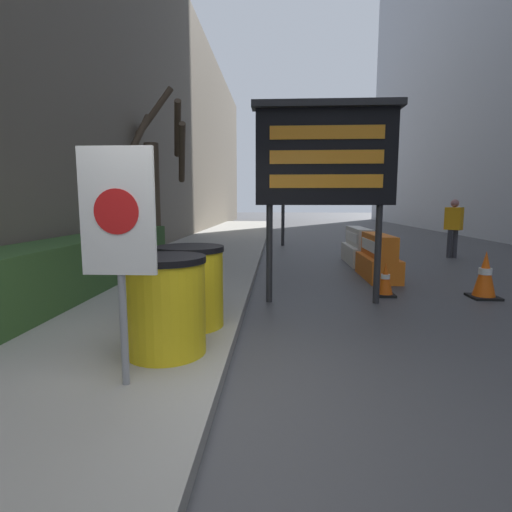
% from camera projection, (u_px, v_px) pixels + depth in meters
% --- Properties ---
extents(ground_plane, '(120.00, 120.00, 0.00)m').
position_uv_depth(ground_plane, '(217.00, 407.00, 3.08)').
color(ground_plane, '#3F3F42').
extents(sidewalk_left, '(3.40, 56.00, 0.13)m').
position_uv_depth(sidewalk_left, '(4.00, 394.00, 3.16)').
color(sidewalk_left, gray).
rests_on(sidewalk_left, ground_plane).
extents(building_left_facade, '(0.40, 50.40, 10.27)m').
position_uv_depth(building_left_facade, '(147.00, 86.00, 12.28)').
color(building_left_facade, '#706656').
rests_on(building_left_facade, ground_plane).
extents(hedge_strip, '(0.90, 6.49, 0.86)m').
position_uv_depth(hedge_strip, '(86.00, 262.00, 6.78)').
color(hedge_strip, '#335628').
rests_on(hedge_strip, sidewalk_left).
extents(bare_tree, '(2.01, 1.63, 4.63)m').
position_uv_depth(bare_tree, '(154.00, 175.00, 10.62)').
color(bare_tree, '#4C3D2D').
rests_on(bare_tree, sidewalk_left).
extents(barrel_drum_foreground, '(0.79, 0.79, 0.94)m').
position_uv_depth(barrel_drum_foreground, '(165.00, 305.00, 3.79)').
color(barrel_drum_foreground, yellow).
rests_on(barrel_drum_foreground, sidewalk_left).
extents(barrel_drum_middle, '(0.79, 0.79, 0.94)m').
position_uv_depth(barrel_drum_middle, '(191.00, 286.00, 4.64)').
color(barrel_drum_middle, yellow).
rests_on(barrel_drum_middle, sidewalk_left).
extents(warning_sign, '(0.57, 0.08, 1.85)m').
position_uv_depth(warning_sign, '(118.00, 228.00, 3.01)').
color(warning_sign, gray).
rests_on(warning_sign, sidewalk_left).
extents(message_board, '(2.22, 0.36, 3.04)m').
position_uv_depth(message_board, '(325.00, 157.00, 6.01)').
color(message_board, '#28282B').
rests_on(message_board, ground_plane).
extents(jersey_barrier_orange_near, '(0.61, 1.64, 0.92)m').
position_uv_depth(jersey_barrier_orange_near, '(378.00, 259.00, 8.29)').
color(jersey_barrier_orange_near, orange).
rests_on(jersey_barrier_orange_near, ground_plane).
extents(jersey_barrier_white, '(0.59, 1.81, 0.92)m').
position_uv_depth(jersey_barrier_white, '(358.00, 248.00, 10.33)').
color(jersey_barrier_white, silver).
rests_on(jersey_barrier_white, ground_plane).
extents(traffic_cone_near, '(0.32, 0.32, 0.58)m').
position_uv_depth(traffic_cone_near, '(385.00, 280.00, 6.71)').
color(traffic_cone_near, black).
rests_on(traffic_cone_near, ground_plane).
extents(traffic_cone_mid, '(0.44, 0.44, 0.78)m').
position_uv_depth(traffic_cone_mid, '(485.00, 275.00, 6.55)').
color(traffic_cone_mid, black).
rests_on(traffic_cone_mid, ground_plane).
extents(traffic_light_near_curb, '(0.28, 0.44, 3.60)m').
position_uv_depth(traffic_light_near_curb, '(283.00, 173.00, 14.17)').
color(traffic_light_near_curb, '#2D2D30').
rests_on(traffic_light_near_curb, ground_plane).
extents(pedestrian_worker, '(0.49, 0.49, 1.65)m').
position_uv_depth(pedestrian_worker, '(454.00, 224.00, 11.29)').
color(pedestrian_worker, '#333338').
rests_on(pedestrian_worker, ground_plane).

